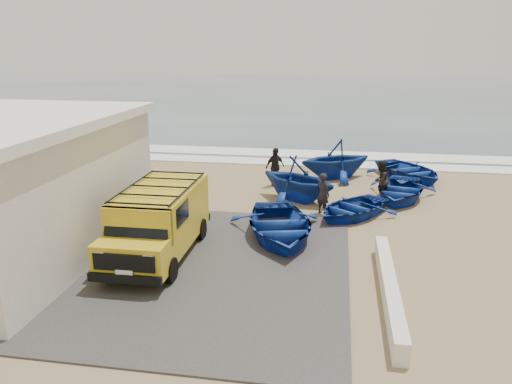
{
  "coord_description": "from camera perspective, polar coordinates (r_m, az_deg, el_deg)",
  "views": [
    {
      "loc": [
        3.51,
        -15.12,
        6.35
      ],
      "look_at": [
        0.65,
        2.04,
        1.2
      ],
      "focal_mm": 35.0,
      "sensor_mm": 36.0,
      "label": 1
    }
  ],
  "objects": [
    {
      "name": "boat_mid_left",
      "position": [
        21.0,
        4.76,
        1.55
      ],
      "size": [
        4.75,
        4.6,
        1.91
      ],
      "primitive_type": "imported",
      "rotation": [
        0.0,
        0.0,
        1.0
      ],
      "color": "navy",
      "rests_on": "ground"
    },
    {
      "name": "boat_mid_right",
      "position": [
        22.09,
        16.08,
        0.26
      ],
      "size": [
        3.72,
        4.6,
        0.84
      ],
      "primitive_type": "imported",
      "rotation": [
        0.0,
        0.0,
        -0.22
      ],
      "color": "navy",
      "rests_on": "ground"
    },
    {
      "name": "surf_wash",
      "position": [
        30.49,
        2.66,
        4.49
      ],
      "size": [
        180.0,
        2.2,
        0.04
      ],
      "primitive_type": "cube",
      "color": "white",
      "rests_on": "ground"
    },
    {
      "name": "slab",
      "position": [
        15.57,
        -12.27,
        -7.88
      ],
      "size": [
        12.0,
        10.0,
        0.05
      ],
      "primitive_type": "cube",
      "color": "#43403D",
      "rests_on": "ground"
    },
    {
      "name": "surf_line",
      "position": [
        28.06,
        2.05,
        3.47
      ],
      "size": [
        180.0,
        1.6,
        0.06
      ],
      "primitive_type": "cube",
      "color": "white",
      "rests_on": "ground"
    },
    {
      "name": "boat_far_left",
      "position": [
        24.82,
        9.09,
        3.77
      ],
      "size": [
        4.81,
        4.63,
        1.95
      ],
      "primitive_type": "imported",
      "rotation": [
        0.0,
        0.0,
        -1.03
      ],
      "color": "navy",
      "rests_on": "ground"
    },
    {
      "name": "fisherman_middle",
      "position": [
        21.76,
        14.03,
        1.33
      ],
      "size": [
        0.98,
        1.03,
        1.69
      ],
      "primitive_type": "imported",
      "rotation": [
        0.0,
        0.0,
        -2.13
      ],
      "color": "black",
      "rests_on": "ground"
    },
    {
      "name": "boat_far_right",
      "position": [
        25.55,
        17.05,
        2.37
      ],
      "size": [
        4.71,
        5.14,
        0.87
      ],
      "primitive_type": "imported",
      "rotation": [
        0.0,
        0.0,
        0.53
      ],
      "color": "navy",
      "rests_on": "ground"
    },
    {
      "name": "boat_near_right",
      "position": [
        19.39,
        10.89,
        -1.79
      ],
      "size": [
        4.19,
        4.38,
        0.74
      ],
      "primitive_type": "imported",
      "rotation": [
        0.0,
        0.0,
        -0.66
      ],
      "color": "navy",
      "rests_on": "ground"
    },
    {
      "name": "boat_near_left",
      "position": [
        16.97,
        2.67,
        -3.79
      ],
      "size": [
        4.26,
        5.21,
        0.94
      ],
      "primitive_type": "imported",
      "rotation": [
        0.0,
        0.0,
        0.24
      ],
      "color": "navy",
      "rests_on": "ground"
    },
    {
      "name": "fisherman_front",
      "position": [
        19.43,
        7.66,
        -0.19
      ],
      "size": [
        0.71,
        0.69,
        1.64
      ],
      "primitive_type": "imported",
      "rotation": [
        0.0,
        0.0,
        2.42
      ],
      "color": "black",
      "rests_on": "ground"
    },
    {
      "name": "parapet",
      "position": [
        13.63,
        14.97,
        -10.57
      ],
      "size": [
        0.35,
        6.0,
        0.55
      ],
      "primitive_type": "cube",
      "color": "silver",
      "rests_on": "ground"
    },
    {
      "name": "van",
      "position": [
        15.67,
        -11.07,
        -3.09
      ],
      "size": [
        2.12,
        5.14,
        2.2
      ],
      "rotation": [
        0.0,
        0.0,
        0.01
      ],
      "color": "gold",
      "rests_on": "ground"
    },
    {
      "name": "ocean",
      "position": [
        71.48,
        6.76,
        11.29
      ],
      "size": [
        180.0,
        88.0,
        0.01
      ],
      "primitive_type": "cube",
      "color": "#385166",
      "rests_on": "ground"
    },
    {
      "name": "ground",
      "position": [
        16.77,
        -3.36,
        -5.79
      ],
      "size": [
        160.0,
        160.0,
        0.0
      ],
      "primitive_type": "plane",
      "color": "#937B55"
    },
    {
      "name": "fisherman_back",
      "position": [
        23.23,
        2.19,
        2.9
      ],
      "size": [
        1.05,
        1.05,
        1.79
      ],
      "primitive_type": "imported",
      "rotation": [
        0.0,
        0.0,
        0.79
      ],
      "color": "black",
      "rests_on": "ground"
    }
  ]
}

